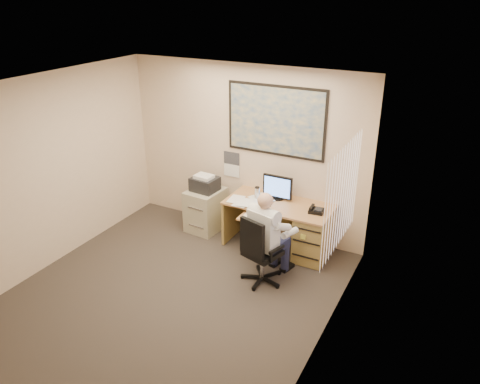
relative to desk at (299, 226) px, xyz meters
The scene contains 8 objects.
room_shell 2.37m from the desk, 119.84° to the right, with size 4.00×4.50×2.70m.
desk is the anchor object (origin of this frame).
world_map 1.60m from the desk, 150.19° to the left, with size 1.56×0.03×1.06m, color #1E4C93.
wall_calendar 1.51m from the desk, 165.65° to the left, with size 0.28×0.01×0.42m, color white.
window_blinds 1.79m from the desk, 51.25° to the right, with size 0.06×1.40×1.30m, color silver, non-canonical shape.
filing_cabinet 1.63m from the desk, behind, with size 0.55×0.64×0.97m.
office_chair 1.00m from the desk, 99.33° to the right, with size 0.74×0.74×1.00m.
person 0.94m from the desk, 100.93° to the right, with size 0.55×0.79×1.30m, color white, non-canonical shape.
Camera 1 is at (3.14, -3.98, 3.74)m, focal length 35.00 mm.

